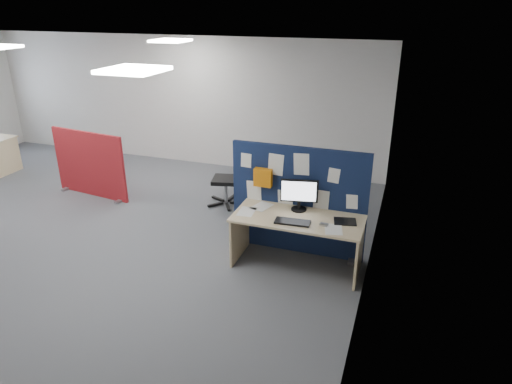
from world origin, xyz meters
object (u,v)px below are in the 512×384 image
(navy_divider, at_px, (297,201))
(monitor_main, at_px, (299,193))
(main_desk, at_px, (298,228))
(office_chair, at_px, (231,173))
(red_divider, at_px, (90,165))

(navy_divider, xyz_separation_m, monitor_main, (0.07, -0.17, 0.18))
(navy_divider, bearing_deg, monitor_main, -67.66)
(main_desk, bearing_deg, navy_divider, 108.34)
(main_desk, bearing_deg, office_chair, 135.44)
(navy_divider, height_order, monitor_main, navy_divider)
(navy_divider, bearing_deg, office_chair, 140.60)
(navy_divider, bearing_deg, red_divider, 169.39)
(office_chair, bearing_deg, main_desk, -57.59)
(monitor_main, height_order, office_chair, monitor_main)
(monitor_main, relative_size, office_chair, 0.48)
(office_chair, bearing_deg, red_divider, 176.66)
(main_desk, height_order, monitor_main, monitor_main)
(monitor_main, relative_size, red_divider, 0.31)
(monitor_main, height_order, red_divider, red_divider)
(main_desk, relative_size, monitor_main, 3.44)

